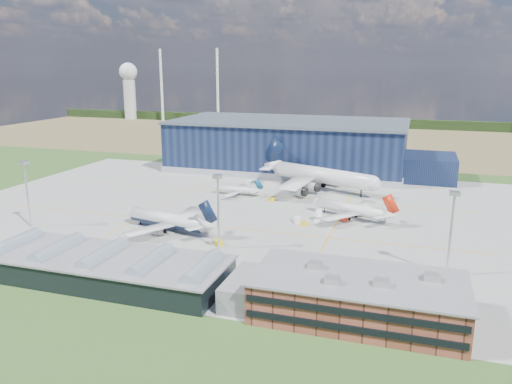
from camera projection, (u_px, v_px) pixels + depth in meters
name	position (u px, v px, depth m)	size (l,w,h in m)	color
ground	(224.00, 218.00, 182.20)	(600.00, 600.00, 0.00)	#28491B
apron	(234.00, 210.00, 191.42)	(220.00, 160.00, 0.08)	gray
farmland	(328.00, 138.00, 385.15)	(600.00, 220.00, 0.01)	olive
treeline	(343.00, 122.00, 457.97)	(600.00, 8.00, 8.00)	black
horizon_dressing	(154.00, 86.00, 502.27)	(440.20, 18.00, 70.00)	white
hangar	(294.00, 147.00, 265.97)	(145.00, 62.00, 26.10)	#101A35
ops_building	(358.00, 297.00, 109.31)	(46.00, 23.00, 10.90)	brown
glass_concourse	(115.00, 268.00, 127.87)	(78.00, 23.00, 8.60)	black
light_mast_west	(26.00, 183.00, 168.58)	(2.60, 2.60, 23.00)	silver
light_mast_center	(218.00, 200.00, 147.76)	(2.60, 2.60, 23.00)	silver
light_mast_east	(452.00, 220.00, 128.42)	(2.60, 2.60, 23.00)	silver
airliner_navy	(167.00, 213.00, 166.63)	(38.74, 37.90, 12.63)	silver
airliner_red	(351.00, 203.00, 180.07)	(35.12, 34.36, 11.45)	silver
airliner_widebody	(322.00, 167.00, 220.64)	(63.08, 61.71, 20.57)	silver
airliner_regional	(236.00, 186.00, 213.21)	(23.47, 22.96, 7.65)	silver
gse_tug_a	(219.00, 242.00, 154.68)	(2.22, 3.63, 1.51)	yellow
gse_tug_b	(304.00, 224.00, 173.26)	(1.91, 2.87, 1.24)	yellow
gse_van_a	(332.00, 264.00, 136.39)	(2.62, 6.01, 2.62)	white
gse_cart_a	(231.00, 189.00, 222.22)	(1.98, 2.97, 1.29)	white
gse_van_b	(297.00, 220.00, 176.38)	(1.99, 4.35, 1.99)	white
gse_tug_c	(272.00, 200.00, 204.60)	(1.83, 2.92, 1.28)	yellow
gse_cart_b	(249.00, 181.00, 236.85)	(1.87, 2.81, 1.22)	white
gse_van_c	(351.00, 284.00, 124.02)	(2.30, 4.79, 2.30)	white
airstair	(318.00, 217.00, 178.49)	(1.80, 4.49, 2.88)	white
car_a	(448.00, 303.00, 115.59)	(1.43, 3.55, 1.21)	#99999E
car_b	(218.00, 272.00, 132.72)	(1.23, 3.52, 1.16)	#99999E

